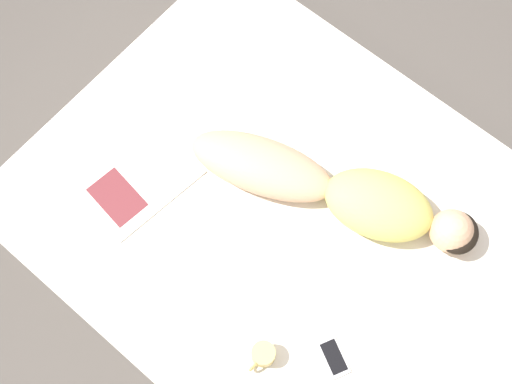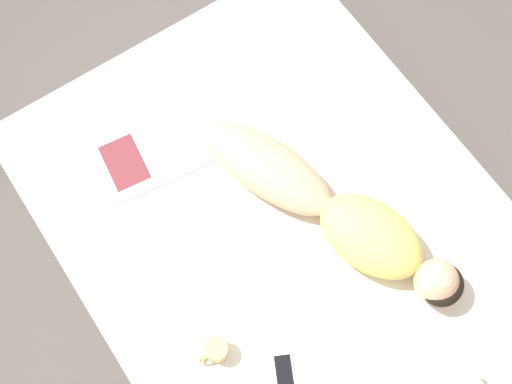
{
  "view_description": "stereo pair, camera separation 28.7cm",
  "coord_description": "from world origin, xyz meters",
  "px_view_note": "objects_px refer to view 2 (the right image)",
  "views": [
    {
      "loc": [
        0.83,
        0.43,
        3.18
      ],
      "look_at": [
        0.04,
        -0.24,
        0.5
      ],
      "focal_mm": 50.0,
      "sensor_mm": 36.0,
      "label": 1
    },
    {
      "loc": [
        0.62,
        0.63,
        3.18
      ],
      "look_at": [
        0.04,
        -0.24,
        0.5
      ],
      "focal_mm": 50.0,
      "sensor_mm": 36.0,
      "label": 2
    }
  ],
  "objects_px": {
    "open_magazine": "(149,152)",
    "coffee_mug": "(215,350)",
    "cell_phone": "(284,372)",
    "person": "(338,214)"
  },
  "relations": [
    {
      "from": "open_magazine",
      "to": "coffee_mug",
      "type": "bearing_deg",
      "value": 83.25
    },
    {
      "from": "open_magazine",
      "to": "cell_phone",
      "type": "xyz_separation_m",
      "value": [
        0.05,
        1.06,
        0.0
      ]
    },
    {
      "from": "coffee_mug",
      "to": "person",
      "type": "bearing_deg",
      "value": -166.22
    },
    {
      "from": "coffee_mug",
      "to": "cell_phone",
      "type": "bearing_deg",
      "value": 129.36
    },
    {
      "from": "coffee_mug",
      "to": "open_magazine",
      "type": "bearing_deg",
      "value": -104.13
    },
    {
      "from": "cell_phone",
      "to": "person",
      "type": "bearing_deg",
      "value": -117.11
    },
    {
      "from": "person",
      "to": "open_magazine",
      "type": "distance_m",
      "value": 0.84
    },
    {
      "from": "person",
      "to": "open_magazine",
      "type": "relative_size",
      "value": 2.41
    },
    {
      "from": "person",
      "to": "open_magazine",
      "type": "xyz_separation_m",
      "value": [
        0.47,
        -0.69,
        -0.08
      ]
    },
    {
      "from": "person",
      "to": "cell_phone",
      "type": "relative_size",
      "value": 7.12
    }
  ]
}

